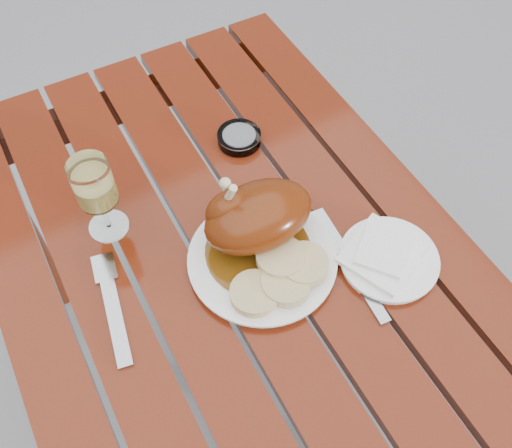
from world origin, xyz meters
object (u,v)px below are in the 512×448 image
(table, at_px, (238,342))
(dinner_plate, at_px, (262,260))
(wine_glass, at_px, (99,198))
(ashtray, at_px, (239,138))
(side_plate, at_px, (389,259))

(table, height_order, dinner_plate, dinner_plate)
(wine_glass, bearing_deg, ashtray, 13.44)
(table, relative_size, dinner_plate, 4.56)
(table, bearing_deg, wine_glass, 135.39)
(side_plate, bearing_deg, wine_glass, 142.98)
(wine_glass, xyz_separation_m, side_plate, (0.41, -0.31, -0.08))
(wine_glass, xyz_separation_m, ashtray, (0.31, 0.07, -0.08))
(table, xyz_separation_m, side_plate, (0.24, -0.14, 0.38))
(ashtray, bearing_deg, dinner_plate, -109.67)
(dinner_plate, distance_m, wine_glass, 0.30)
(side_plate, bearing_deg, table, 149.60)
(wine_glass, distance_m, side_plate, 0.52)
(dinner_plate, height_order, wine_glass, wine_glass)
(side_plate, bearing_deg, dinner_plate, 151.91)
(table, height_order, wine_glass, wine_glass)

